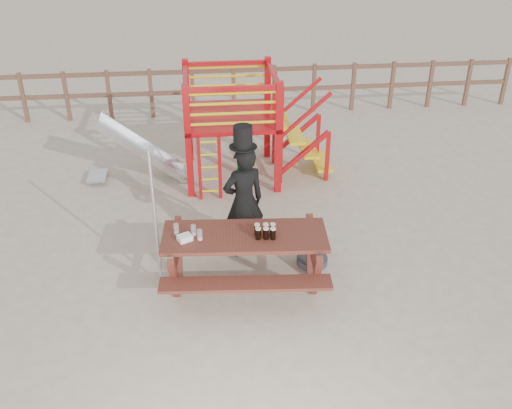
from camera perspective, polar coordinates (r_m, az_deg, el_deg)
name	(u,v)px	position (r m, az deg, el deg)	size (l,w,h in m)	color
ground	(236,285)	(8.23, -2.03, -8.09)	(60.00, 60.00, 0.00)	#BEAD93
back_fence	(213,86)	(14.19, -4.32, 11.73)	(15.09, 0.09, 1.20)	brown
playground_fort	(227,124)	(10.86, -2.95, 8.07)	(4.71, 1.84, 2.10)	#AF0B10
picnic_table	(245,254)	(7.90, -1.12, -4.99)	(2.35, 1.71, 0.87)	maroon
man_with_hat	(244,199)	(8.44, -1.24, 0.54)	(0.75, 0.60, 2.09)	black
metal_pole	(155,221)	(7.80, -10.03, -1.61)	(0.05, 0.05, 2.10)	#B2B2B7
parasol_base	(312,260)	(8.68, 5.63, -5.55)	(0.47, 0.47, 0.20)	#323237
paper_bag	(185,238)	(7.64, -7.14, -3.33)	(0.18, 0.14, 0.08)	white
stout_pints	(265,231)	(7.63, 0.95, -2.70)	(0.29, 0.20, 0.17)	black
empty_glasses	(190,232)	(7.71, -6.64, -2.71)	(0.39, 0.26, 0.15)	silver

